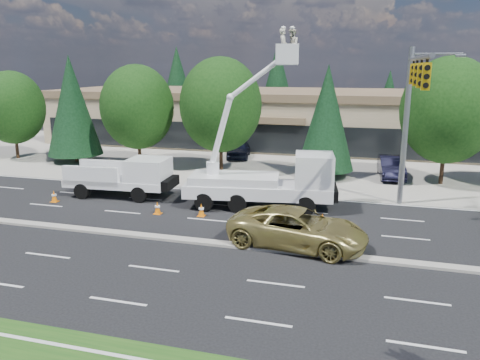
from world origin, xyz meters
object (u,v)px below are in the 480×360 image
(signal_mast, at_px, (411,103))
(utility_pickup, at_px, (126,181))
(minivan, at_px, (298,228))
(bucket_truck, at_px, (269,173))

(signal_mast, height_order, utility_pickup, signal_mast)
(signal_mast, relative_size, minivan, 1.63)
(utility_pickup, relative_size, minivan, 1.06)
(bucket_truck, bearing_deg, minivan, -73.93)
(signal_mast, xyz_separation_m, bucket_truck, (-7.34, -0.75, -3.99))
(signal_mast, distance_m, bucket_truck, 8.38)
(minivan, bearing_deg, bucket_truck, 32.03)
(minivan, bearing_deg, signal_mast, -30.10)
(bucket_truck, relative_size, minivan, 1.61)
(utility_pickup, bearing_deg, minivan, -28.76)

